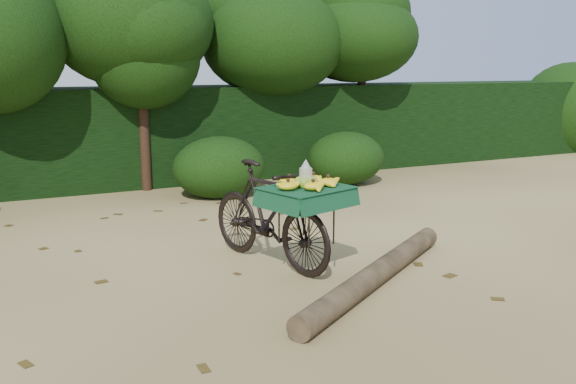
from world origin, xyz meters
name	(u,v)px	position (x,y,z in m)	size (l,w,h in m)	color
ground	(221,292)	(0.00, 0.00, 0.00)	(80.00, 80.00, 0.00)	tan
vendor_bicycle	(270,213)	(0.79, 0.58, 0.60)	(1.21, 2.03, 1.17)	black
fallen_log	(377,273)	(1.52, -0.46, 0.12)	(0.23, 0.23, 3.19)	brown
hedge_backdrop	(107,136)	(0.00, 6.30, 0.90)	(26.00, 1.80, 1.80)	black
tree_row	(71,78)	(-0.65, 5.50, 2.00)	(14.50, 2.00, 4.00)	black
bush_clumps	(161,175)	(0.50, 4.30, 0.45)	(8.80, 1.70, 0.90)	black
leaf_litter	(201,272)	(0.00, 0.65, 0.01)	(7.00, 7.30, 0.01)	#473513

